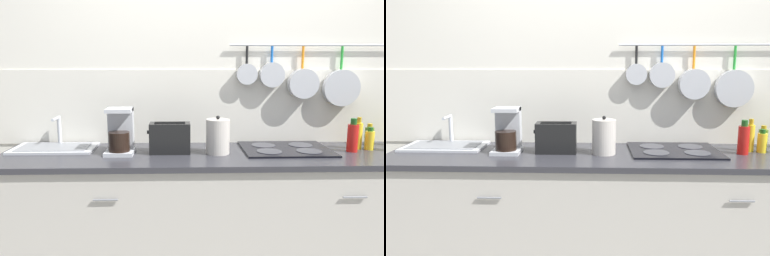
% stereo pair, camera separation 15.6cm
% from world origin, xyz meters
% --- Properties ---
extents(wall_back, '(7.20, 0.15, 2.60)m').
position_xyz_m(wall_back, '(0.00, 0.37, 1.27)').
color(wall_back, silver).
rests_on(wall_back, ground_plane).
extents(cabinet_base, '(2.87, 0.63, 0.86)m').
position_xyz_m(cabinet_base, '(0.00, -0.00, 0.43)').
color(cabinet_base, '#B7B2A8').
rests_on(cabinet_base, ground_plane).
extents(countertop, '(2.91, 0.65, 0.03)m').
position_xyz_m(countertop, '(0.00, 0.00, 0.87)').
color(countertop, '#2D2D33').
rests_on(countertop, cabinet_base).
extents(sink_basin, '(0.54, 0.32, 0.21)m').
position_xyz_m(sink_basin, '(-1.14, 0.15, 0.91)').
color(sink_basin, '#B7BABF').
rests_on(sink_basin, countertop).
extents(coffee_maker, '(0.18, 0.21, 0.29)m').
position_xyz_m(coffee_maker, '(-0.68, 0.03, 1.01)').
color(coffee_maker, '#B7BABF').
rests_on(coffee_maker, countertop).
extents(toaster, '(0.28, 0.13, 0.20)m').
position_xyz_m(toaster, '(-0.36, 0.02, 0.99)').
color(toaster, black).
rests_on(toaster, countertop).
extents(kettle, '(0.15, 0.15, 0.25)m').
position_xyz_m(kettle, '(-0.05, 0.00, 1.00)').
color(kettle, beige).
rests_on(kettle, countertop).
extents(cooktop, '(0.58, 0.46, 0.01)m').
position_xyz_m(cooktop, '(0.41, 0.08, 0.90)').
color(cooktop, black).
rests_on(cooktop, countertop).
extents(bottle_olive_oil, '(0.07, 0.07, 0.22)m').
position_xyz_m(bottle_olive_oil, '(0.84, 0.02, 0.99)').
color(bottle_olive_oil, red).
rests_on(bottle_olive_oil, countertop).
extents(bottle_vinegar, '(0.05, 0.05, 0.22)m').
position_xyz_m(bottle_vinegar, '(0.91, 0.10, 0.99)').
color(bottle_vinegar, yellow).
rests_on(bottle_vinegar, countertop).
extents(bottle_hot_sauce, '(0.06, 0.06, 0.15)m').
position_xyz_m(bottle_hot_sauce, '(0.98, 0.08, 0.96)').
color(bottle_hot_sauce, yellow).
rests_on(bottle_hot_sauce, countertop).
extents(bottle_dish_soap, '(0.06, 0.06, 0.15)m').
position_xyz_m(bottle_dish_soap, '(1.05, 0.23, 0.96)').
color(bottle_dish_soap, '#4C721E').
rests_on(bottle_dish_soap, countertop).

